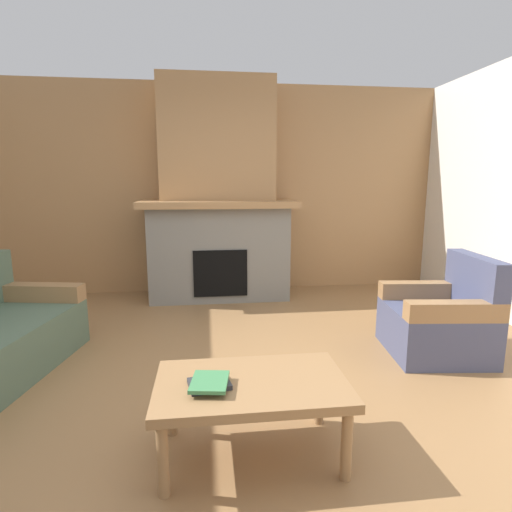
% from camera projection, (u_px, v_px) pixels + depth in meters
% --- Properties ---
extents(ground, '(9.00, 9.00, 0.00)m').
position_uv_depth(ground, '(233.00, 402.00, 2.70)').
color(ground, olive).
extents(wall_back_wood_panel, '(6.00, 0.12, 2.70)m').
position_uv_depth(wall_back_wood_panel, '(217.00, 190.00, 5.39)').
color(wall_back_wood_panel, '#A87A4C').
rests_on(wall_back_wood_panel, ground).
extents(fireplace, '(1.90, 0.82, 2.70)m').
position_uv_depth(fireplace, '(218.00, 206.00, 5.06)').
color(fireplace, gray).
rests_on(fireplace, ground).
extents(armchair, '(0.84, 0.84, 0.85)m').
position_uv_depth(armchair, '(441.00, 320.00, 3.44)').
color(armchair, '#474C6B').
rests_on(armchair, ground).
extents(coffee_table, '(1.00, 0.60, 0.43)m').
position_uv_depth(coffee_table, '(252.00, 390.00, 2.12)').
color(coffee_table, '#997047').
rests_on(coffee_table, ground).
extents(book_stack_near_edge, '(0.23, 0.24, 0.05)m').
position_uv_depth(book_stack_near_edge, '(209.00, 383.00, 2.03)').
color(book_stack_near_edge, '#2D2D33').
rests_on(book_stack_near_edge, coffee_table).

